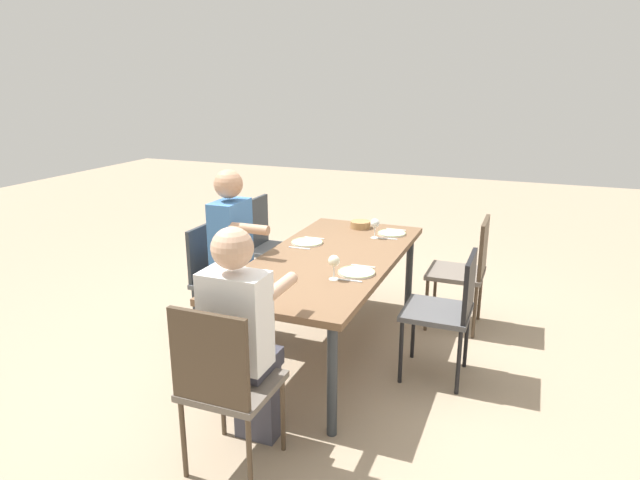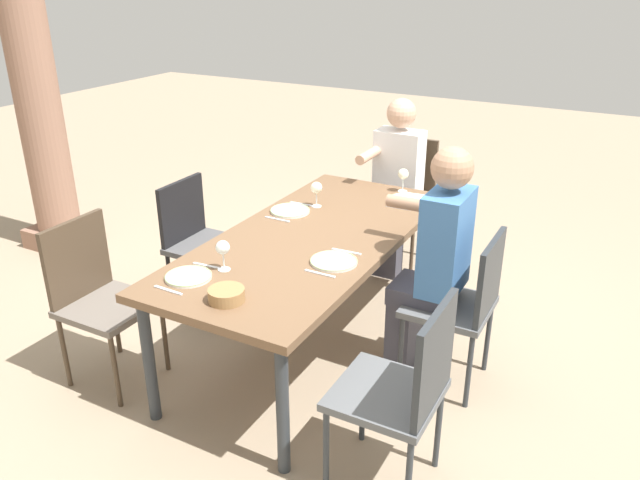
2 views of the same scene
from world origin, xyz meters
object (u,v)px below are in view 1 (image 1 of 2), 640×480
at_px(diner_woman_green, 238,251).
at_px(plate_1, 307,242).
at_px(chair_west_north, 467,266).
at_px(chair_mid_south, 218,273).
at_px(wine_glass_0, 375,224).
at_px(plate_2, 356,272).
at_px(bread_basket, 360,225).
at_px(diner_man_white, 243,335).
at_px(plate_3, 240,288).
at_px(wine_glass_2, 334,262).
at_px(chair_head_east, 224,380).
at_px(wine_glass_3, 241,282).
at_px(dining_table, 328,265).
at_px(chair_west_south, 268,241).
at_px(plate_0, 392,233).
at_px(chair_mid_north, 449,306).

xyz_separation_m(diner_woman_green, plate_1, (-0.33, 0.43, 0.03)).
xyz_separation_m(chair_west_north, chair_mid_south, (0.87, -1.78, -0.01)).
bearing_deg(wine_glass_0, plate_2, 8.25).
bearing_deg(plate_2, bread_basket, -163.67).
distance_m(chair_mid_south, diner_man_white, 1.50).
bearing_deg(wine_glass_0, plate_3, -18.01).
distance_m(diner_woman_green, wine_glass_2, 0.98).
relative_size(chair_west_north, diner_woman_green, 0.69).
height_order(chair_head_east, wine_glass_3, chair_head_east).
distance_m(dining_table, chair_west_north, 1.21).
distance_m(chair_mid_south, plate_1, 0.73).
relative_size(plate_2, wine_glass_3, 1.54).
distance_m(diner_man_white, plate_3, 0.55).
bearing_deg(chair_west_south, chair_mid_south, 0.26).
distance_m(dining_table, chair_west_south, 1.21).
height_order(chair_mid_south, diner_woman_green, diner_woman_green).
xyz_separation_m(chair_mid_south, plate_0, (-0.83, 1.16, 0.23)).
distance_m(chair_mid_north, chair_mid_south, 1.78).
bearing_deg(diner_woman_green, plate_1, 127.88).
height_order(dining_table, chair_west_south, chair_west_south).
bearing_deg(dining_table, chair_mid_south, -85.28).
xyz_separation_m(chair_mid_north, plate_0, (-0.83, -0.61, 0.23)).
bearing_deg(bread_basket, plate_3, -8.65).
relative_size(wine_glass_0, plate_2, 0.65).
bearing_deg(wine_glass_3, wine_glass_2, 144.87).
height_order(diner_man_white, bread_basket, diner_man_white).
xyz_separation_m(plate_0, plate_2, (1.02, 0.02, -0.00)).
xyz_separation_m(chair_west_north, plate_1, (0.54, -1.17, 0.22)).
bearing_deg(wine_glass_0, chair_west_south, -100.87).
distance_m(wine_glass_3, bread_basket, 1.82).
xyz_separation_m(dining_table, wine_glass_3, (0.96, -0.18, 0.18)).
bearing_deg(chair_head_east, chair_mid_north, 147.61).
distance_m(plate_3, wine_glass_3, 0.22).
bearing_deg(chair_west_north, chair_head_east, -21.47).
bearing_deg(diner_man_white, dining_table, -179.87).
relative_size(diner_woman_green, plate_1, 5.43).
bearing_deg(chair_west_north, diner_man_white, -23.32).
distance_m(chair_west_north, plate_3, 1.99).
relative_size(chair_head_east, bread_basket, 5.62).
distance_m(dining_table, chair_mid_north, 0.90).
xyz_separation_m(chair_west_south, bread_basket, (-0.05, 0.87, 0.23)).
bearing_deg(dining_table, wine_glass_2, 25.00).
xyz_separation_m(wine_glass_2, wine_glass_3, (0.53, -0.38, -0.00)).
bearing_deg(plate_1, diner_man_white, 10.39).
xyz_separation_m(chair_west_south, plate_0, (0.05, 1.17, 0.21)).
bearing_deg(plate_0, chair_mid_south, -54.67).
height_order(chair_head_east, plate_3, chair_head_east).
bearing_deg(chair_head_east, plate_2, 166.07).
relative_size(chair_west_north, chair_mid_north, 1.04).
height_order(chair_west_south, plate_3, chair_west_south).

